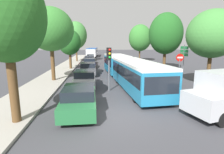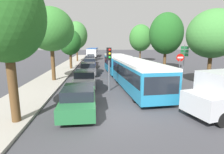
{
  "view_description": "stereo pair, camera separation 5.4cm",
  "coord_description": "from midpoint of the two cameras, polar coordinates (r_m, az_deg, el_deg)",
  "views": [
    {
      "loc": [
        -0.99,
        -8.52,
        3.69
      ],
      "look_at": [
        0.2,
        4.44,
        1.2
      ],
      "focal_mm": 28.0,
      "sensor_mm": 36.0,
      "label": 1
    },
    {
      "loc": [
        -0.94,
        -8.53,
        3.69
      ],
      "look_at": [
        0.2,
        4.44,
        1.2
      ],
      "focal_mm": 28.0,
      "sensor_mm": 36.0,
      "label": 2
    }
  ],
  "objects": [
    {
      "name": "ground_plane",
      "position": [
        9.34,
        1.36,
        -12.45
      ],
      "size": [
        200.0,
        200.0,
        0.0
      ],
      "primitive_type": "plane",
      "color": "#3D3D42"
    },
    {
      "name": "kerb_strip_left",
      "position": [
        30.9,
        -13.91,
        3.78
      ],
      "size": [
        3.2,
        53.58,
        0.14
      ],
      "primitive_type": "cube",
      "color": "#9E998E",
      "rests_on": "ground"
    },
    {
      "name": "articulated_bus",
      "position": [
        17.17,
        4.91,
        2.93
      ],
      "size": [
        3.59,
        15.82,
        2.33
      ],
      "rotation": [
        0.0,
        0.0,
        -1.49
      ],
      "color": "teal",
      "rests_on": "ground"
    },
    {
      "name": "city_bus_rear",
      "position": [
        52.17,
        -6.22,
        8.26
      ],
      "size": [
        3.22,
        11.47,
        2.44
      ],
      "rotation": [
        0.0,
        0.0,
        1.51
      ],
      "color": "silver",
      "rests_on": "ground"
    },
    {
      "name": "queued_car_green",
      "position": [
        9.66,
        -10.6,
        -7.2
      ],
      "size": [
        1.84,
        4.18,
        1.44
      ],
      "rotation": [
        0.0,
        0.0,
        1.59
      ],
      "color": "#236638",
      "rests_on": "ground"
    },
    {
      "name": "queued_car_silver",
      "position": [
        15.24,
        -8.75,
        -0.51
      ],
      "size": [
        1.83,
        4.17,
        1.44
      ],
      "rotation": [
        0.0,
        0.0,
        1.59
      ],
      "color": "#B7BABF",
      "rests_on": "ground"
    },
    {
      "name": "queued_car_graphite",
      "position": [
        21.14,
        -7.66,
        2.73
      ],
      "size": [
        1.88,
        4.28,
        1.48
      ],
      "rotation": [
        0.0,
        0.0,
        1.59
      ],
      "color": "#47474C",
      "rests_on": "ground"
    },
    {
      "name": "queued_car_navy",
      "position": [
        27.64,
        -7.2,
        4.61
      ],
      "size": [
        1.87,
        4.24,
        1.46
      ],
      "rotation": [
        0.0,
        0.0,
        1.59
      ],
      "color": "navy",
      "rests_on": "ground"
    },
    {
      "name": "queued_car_red",
      "position": [
        33.24,
        -7.1,
        5.64
      ],
      "size": [
        1.85,
        4.21,
        1.45
      ],
      "rotation": [
        0.0,
        0.0,
        1.59
      ],
      "color": "#B21E19",
      "rests_on": "ground"
    },
    {
      "name": "queued_car_tan",
      "position": [
        39.51,
        -6.84,
        6.4
      ],
      "size": [
        1.75,
        3.99,
        1.37
      ],
      "rotation": [
        0.0,
        0.0,
        1.59
      ],
      "color": "tan",
      "rests_on": "ground"
    },
    {
      "name": "traffic_light",
      "position": [
        13.49,
        -0.84,
        5.76
      ],
      "size": [
        0.38,
        0.4,
        3.4
      ],
      "rotation": [
        0.0,
        0.0,
        -1.25
      ],
      "color": "#56595E",
      "rests_on": "ground"
    },
    {
      "name": "no_entry_sign",
      "position": [
        16.9,
        21.31,
        3.93
      ],
      "size": [
        0.7,
        0.08,
        2.82
      ],
      "rotation": [
        0.0,
        0.0,
        -1.57
      ],
      "color": "#56595E",
      "rests_on": "ground"
    },
    {
      "name": "direction_sign_post",
      "position": [
        19.13,
        22.57,
        6.64
      ],
      "size": [
        0.11,
        1.4,
        3.6
      ],
      "rotation": [
        0.0,
        0.0,
        3.18
      ],
      "color": "#56595E",
      "rests_on": "ground"
    },
    {
      "name": "tree_left_near",
      "position": [
        8.9,
        -31.36,
        16.75
      ],
      "size": [
        3.3,
        3.3,
        6.89
      ],
      "color": "#51381E",
      "rests_on": "ground"
    },
    {
      "name": "tree_left_mid",
      "position": [
        18.02,
        -19.25,
        14.45
      ],
      "size": [
        4.33,
        4.33,
        7.08
      ],
      "color": "#51381E",
      "rests_on": "ground"
    },
    {
      "name": "tree_left_far",
      "position": [
        26.02,
        -13.49,
        10.94
      ],
      "size": [
        3.21,
        3.21,
        5.7
      ],
      "color": "#51381E",
      "rests_on": "ground"
    },
    {
      "name": "tree_left_distant",
      "position": [
        36.93,
        -11.48,
        13.21
      ],
      "size": [
        4.38,
        4.38,
        8.1
      ],
      "color": "#51381E",
      "rests_on": "ground"
    },
    {
      "name": "tree_right_near",
      "position": [
        16.17,
        30.06,
        11.71
      ],
      "size": [
        3.92,
        3.92,
        6.33
      ],
      "color": "#51381E",
      "rests_on": "ground"
    },
    {
      "name": "tree_right_mid",
      "position": [
        25.26,
        17.21,
        13.04
      ],
      "size": [
        4.51,
        4.51,
        7.78
      ],
      "color": "#51381E",
      "rests_on": "ground"
    },
    {
      "name": "tree_right_far",
      "position": [
        37.27,
        9.37,
        12.27
      ],
      "size": [
        4.63,
        4.63,
        7.57
      ],
      "color": "#51381E",
      "rests_on": "ground"
    }
  ]
}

